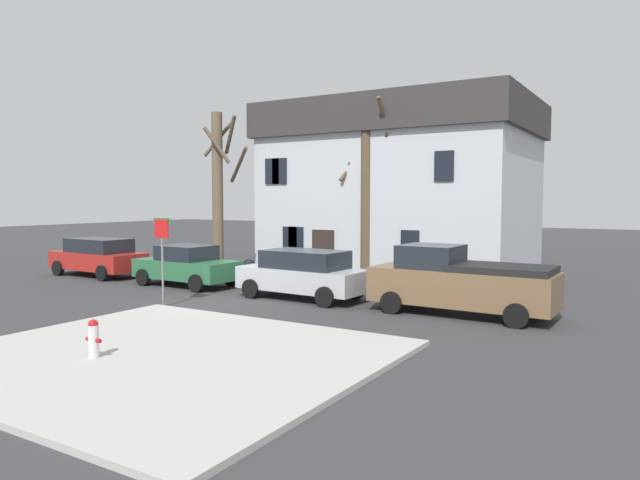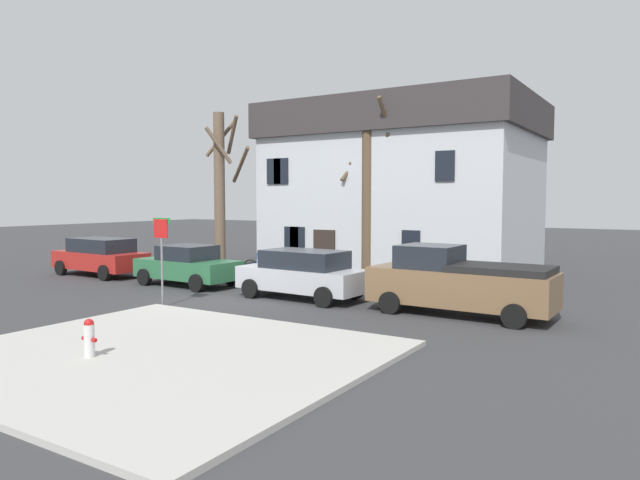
# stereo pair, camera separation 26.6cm
# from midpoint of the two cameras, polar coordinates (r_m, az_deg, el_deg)

# --- Properties ---
(ground_plane) EXTENTS (120.00, 120.00, 0.00)m
(ground_plane) POSITION_cam_midpoint_polar(r_m,az_deg,el_deg) (20.10, -9.04, -5.97)
(ground_plane) COLOR #38383A
(sidewalk_slab) EXTENTS (9.17, 8.19, 0.12)m
(sidewalk_slab) POSITION_cam_midpoint_polar(r_m,az_deg,el_deg) (13.37, -15.04, -10.89)
(sidewalk_slab) COLOR #B7B5AD
(sidewalk_slab) RESTS_ON ground_plane
(building_main) EXTENTS (12.28, 8.81, 8.06)m
(building_main) POSITION_cam_midpoint_polar(r_m,az_deg,el_deg) (28.87, 8.47, 5.21)
(building_main) COLOR silver
(building_main) RESTS_ON ground_plane
(tree_bare_near) EXTENTS (2.72, 2.53, 7.64)m
(tree_bare_near) POSITION_cam_midpoint_polar(r_m,az_deg,el_deg) (28.53, -9.49, 5.23)
(tree_bare_near) COLOR brown
(tree_bare_near) RESTS_ON ground_plane
(tree_bare_mid) EXTENTS (2.35, 2.21, 7.68)m
(tree_bare_mid) POSITION_cam_midpoint_polar(r_m,az_deg,el_deg) (25.18, 5.08, 5.39)
(tree_bare_mid) COLOR brown
(tree_bare_mid) RESTS_ON ground_plane
(car_red_wagon) EXTENTS (4.85, 2.26, 1.71)m
(car_red_wagon) POSITION_cam_midpoint_polar(r_m,az_deg,el_deg) (28.11, -20.56, -1.49)
(car_red_wagon) COLOR #AD231E
(car_red_wagon) RESTS_ON ground_plane
(car_green_sedan) EXTENTS (4.47, 2.26, 1.63)m
(car_green_sedan) POSITION_cam_midpoint_polar(r_m,az_deg,el_deg) (23.84, -12.59, -2.45)
(car_green_sedan) COLOR #2D6B42
(car_green_sedan) RESTS_ON ground_plane
(car_silver_wagon) EXTENTS (4.69, 2.30, 1.70)m
(car_silver_wagon) POSITION_cam_midpoint_polar(r_m,az_deg,el_deg) (20.20, -1.32, -3.31)
(car_silver_wagon) COLOR #B7BABF
(car_silver_wagon) RESTS_ON ground_plane
(pickup_truck_brown) EXTENTS (5.49, 2.23, 2.07)m
(pickup_truck_brown) POSITION_cam_midpoint_polar(r_m,az_deg,el_deg) (17.87, 13.91, -4.04)
(pickup_truck_brown) COLOR brown
(pickup_truck_brown) RESTS_ON ground_plane
(fire_hydrant) EXTENTS (0.42, 0.22, 0.82)m
(fire_hydrant) POSITION_cam_midpoint_polar(r_m,az_deg,el_deg) (13.34, -21.25, -8.91)
(fire_hydrant) COLOR silver
(fire_hydrant) RESTS_ON sidewalk_slab
(street_sign_pole) EXTENTS (0.76, 0.07, 2.88)m
(street_sign_pole) POSITION_cam_midpoint_polar(r_m,az_deg,el_deg) (19.23, -14.98, -0.47)
(street_sign_pole) COLOR slate
(street_sign_pole) RESTS_ON ground_plane
(bicycle_leaning) EXTENTS (1.70, 0.50, 1.03)m
(bicycle_leaning) POSITION_cam_midpoint_polar(r_m,az_deg,el_deg) (26.63, -5.57, -2.69)
(bicycle_leaning) COLOR black
(bicycle_leaning) RESTS_ON ground_plane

